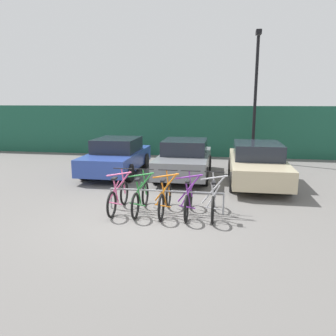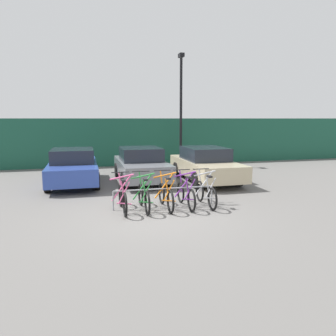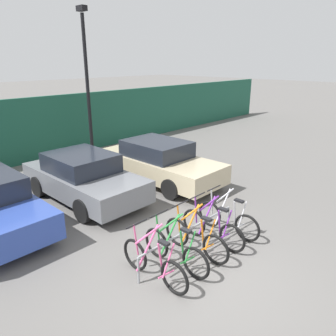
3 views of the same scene
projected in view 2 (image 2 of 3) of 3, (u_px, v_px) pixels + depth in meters
ground_plane at (155, 215)px, 8.84m from camera, size 120.00×120.00×0.00m
hoarding_wall at (118, 142)px, 17.75m from camera, size 36.00×0.16×2.58m
bike_rack at (164, 191)px, 9.52m from camera, size 3.00×0.04×0.57m
bicycle_pink at (123, 198)px, 9.09m from camera, size 0.68×1.71×1.05m
bicycle_green at (144, 197)px, 9.24m from camera, size 0.68×1.71×1.05m
bicycle_orange at (166, 196)px, 9.40m from camera, size 0.68×1.71×1.05m
bicycle_purple at (186, 194)px, 9.55m from camera, size 0.68×1.71×1.05m
bicycle_silver at (206, 193)px, 9.70m from camera, size 0.68×1.71×1.05m
car_blue at (73, 167)px, 12.81m from camera, size 1.91×4.16×1.40m
car_grey at (141, 165)px, 13.41m from camera, size 1.91×4.16×1.40m
car_beige at (205, 164)px, 13.54m from camera, size 1.91×4.54×1.40m
lamp_post at (181, 105)px, 17.29m from camera, size 0.24×0.44×5.91m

